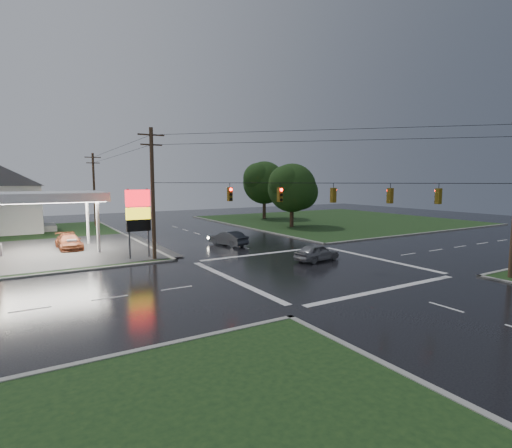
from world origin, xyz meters
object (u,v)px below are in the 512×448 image
house_near (0,198)px  car_crossing (317,252)px  utility_pole_nw (153,192)px  car_pump (69,242)px  pylon_sign (138,212)px  utility_pole_n (94,188)px  tree_ne_near (293,188)px  car_north (228,238)px  tree_ne_far (265,183)px

house_near → car_crossing: house_near is taller
utility_pole_nw → house_near: size_ratio=1.00×
car_crossing → car_pump: 23.87m
pylon_sign → car_crossing: bearing=-34.0°
utility_pole_nw → utility_pole_n: (0.00, 28.50, -0.25)m
utility_pole_n → tree_ne_near: 28.55m
car_crossing → tree_ne_near: bearing=-38.8°
utility_pole_n → pylon_sign: bearing=-92.1°
car_north → car_pump: size_ratio=0.88×
pylon_sign → utility_pole_n: utility_pole_n is taller
car_pump → utility_pole_n: bearing=71.7°
tree_ne_far → car_pump: size_ratio=1.93×
tree_ne_near → car_pump: (-29.25, -3.28, -4.82)m
car_pump → tree_ne_far: bearing=23.2°
house_near → tree_ne_far: bearing=-3.0°
pylon_sign → car_north: 10.49m
utility_pole_n → house_near: bearing=-170.1°
utility_pole_nw → house_near: bearing=113.4°
tree_ne_near → car_pump: size_ratio=1.77×
house_near → car_crossing: size_ratio=2.63×
tree_ne_near → utility_pole_n: bearing=145.9°
car_pump → house_near: bearing=106.6°
utility_pole_n → car_north: size_ratio=2.34×
tree_ne_near → house_near: bearing=158.2°
house_near → car_crossing: 41.13m
tree_ne_near → car_north: tree_ne_near is taller
utility_pole_n → tree_ne_near: (23.64, -16.01, 0.09)m
utility_pole_n → car_crossing: size_ratio=2.50×
utility_pole_nw → utility_pole_n: utility_pole_nw is taller
utility_pole_nw → house_near: (-11.45, 26.50, -1.32)m
tree_ne_near → car_crossing: size_ratio=2.14×
utility_pole_n → tree_ne_far: size_ratio=1.07×
utility_pole_nw → car_crossing: (11.50, -7.44, -5.00)m
utility_pole_n → tree_ne_near: size_ratio=1.17×
pylon_sign → tree_ne_near: 27.23m
tree_ne_far → utility_pole_n: bearing=171.5°
car_north → car_pump: bearing=-37.9°
car_north → utility_pole_n: bearing=-86.4°
tree_ne_near → car_pump: bearing=-173.6°
car_north → car_crossing: (2.80, -10.74, -0.02)m
car_north → car_crossing: car_north is taller
car_crossing → pylon_sign: bearing=48.5°
utility_pole_nw → car_crossing: size_ratio=2.62×
pylon_sign → house_near: bearing=112.3°
pylon_sign → utility_pole_n: 27.56m
tree_ne_near → car_north: (-14.94, -9.19, -4.82)m
utility_pole_nw → car_pump: size_ratio=2.16×
car_pump → utility_pole_nw: bearing=-60.8°
pylon_sign → tree_ne_near: bearing=25.0°
pylon_sign → house_near: 27.56m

